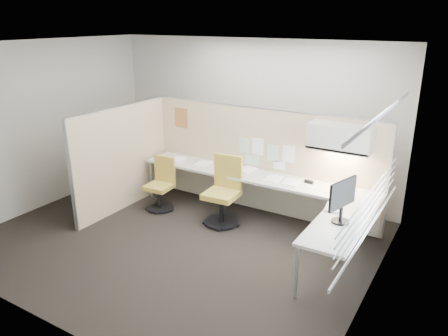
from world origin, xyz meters
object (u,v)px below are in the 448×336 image
Objects in this scene: desk at (269,189)px; phone at (343,194)px; chair_left at (161,185)px; monitor at (342,198)px; chair_right at (224,193)px.

phone reaches higher than desk.
monitor is (3.21, -0.46, 0.64)m from chair_left.
chair_left reaches higher than phone.
desk is 0.71m from chair_right.
chair_left is at bearing 97.82° from monitor.
chair_left is 3.67× the size of phone.
phone is at bearing -1.00° from desk.
desk is 4.52× the size of chair_left.
chair_left is at bearing -168.70° from desk.
chair_left is 1.59× the size of monitor.
phone is (-0.20, 0.81, -0.27)m from monitor.
chair_right reaches higher than chair_left.
monitor reaches higher than desk.
phone is at bearing 30.05° from monitor.
chair_left is at bearing -179.62° from chair_right.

